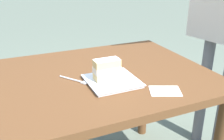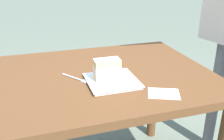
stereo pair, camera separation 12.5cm
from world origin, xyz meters
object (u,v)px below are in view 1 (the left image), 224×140
(dessert_fork, at_px, (75,80))
(patio_table, at_px, (92,95))
(cake_slice, at_px, (107,69))
(paper_napkin, at_px, (165,91))
(dessert_plate, at_px, (112,81))

(dessert_fork, bearing_deg, patio_table, -159.93)
(cake_slice, xyz_separation_m, paper_napkin, (-0.20, 0.20, -0.07))
(dessert_fork, bearing_deg, paper_napkin, 141.53)
(dessert_plate, bearing_deg, patio_table, -63.76)
(dessert_plate, bearing_deg, dessert_fork, -29.88)
(cake_slice, xyz_separation_m, dessert_fork, (0.14, -0.07, -0.06))
(dessert_fork, bearing_deg, dessert_plate, 150.12)
(cake_slice, height_order, paper_napkin, cake_slice)
(patio_table, distance_m, cake_slice, 0.22)
(dessert_plate, bearing_deg, paper_napkin, 135.46)
(dessert_plate, height_order, paper_napkin, dessert_plate)
(patio_table, height_order, dessert_fork, dessert_fork)
(paper_napkin, bearing_deg, cake_slice, -44.44)
(cake_slice, relative_size, dessert_fork, 0.86)
(dessert_plate, bearing_deg, cake_slice, -43.48)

